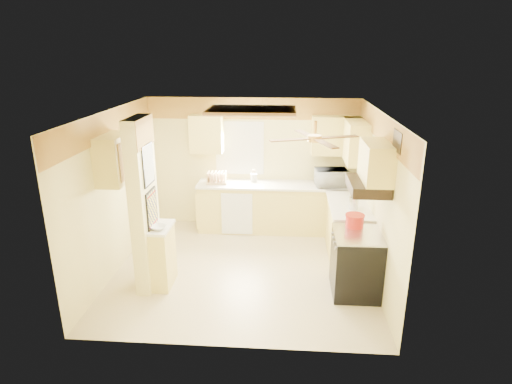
# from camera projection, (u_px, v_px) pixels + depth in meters

# --- Properties ---
(floor) EXTENTS (4.00, 4.00, 0.00)m
(floor) POSITION_uv_depth(u_px,v_px,m) (244.00, 269.00, 6.87)
(floor) COLOR #CBB98C
(floor) RESTS_ON ground
(ceiling) EXTENTS (4.00, 4.00, 0.00)m
(ceiling) POSITION_uv_depth(u_px,v_px,m) (242.00, 112.00, 6.07)
(ceiling) COLOR white
(ceiling) RESTS_ON wall_back
(wall_back) EXTENTS (4.00, 0.00, 4.00)m
(wall_back) POSITION_uv_depth(u_px,v_px,m) (253.00, 163.00, 8.26)
(wall_back) COLOR #ECDE90
(wall_back) RESTS_ON floor
(wall_front) EXTENTS (4.00, 0.00, 4.00)m
(wall_front) POSITION_uv_depth(u_px,v_px,m) (225.00, 252.00, 4.67)
(wall_front) COLOR #ECDE90
(wall_front) RESTS_ON floor
(wall_left) EXTENTS (0.00, 3.80, 3.80)m
(wall_left) POSITION_uv_depth(u_px,v_px,m) (114.00, 192.00, 6.61)
(wall_left) COLOR #ECDE90
(wall_left) RESTS_ON floor
(wall_right) EXTENTS (0.00, 3.80, 3.80)m
(wall_right) POSITION_uv_depth(u_px,v_px,m) (377.00, 199.00, 6.33)
(wall_right) COLOR #ECDE90
(wall_right) RESTS_ON floor
(wallpaper_border) EXTENTS (4.00, 0.02, 0.40)m
(wallpaper_border) POSITION_uv_depth(u_px,v_px,m) (253.00, 109.00, 7.91)
(wallpaper_border) COLOR gold
(wallpaper_border) RESTS_ON wall_back
(partition_column) EXTENTS (0.20, 0.70, 2.50)m
(partition_column) POSITION_uv_depth(u_px,v_px,m) (144.00, 206.00, 6.04)
(partition_column) COLOR #ECDE90
(partition_column) RESTS_ON floor
(partition_ledge) EXTENTS (0.25, 0.55, 0.90)m
(partition_ledge) POSITION_uv_depth(u_px,v_px,m) (163.00, 257.00, 6.28)
(partition_ledge) COLOR #F4DF74
(partition_ledge) RESTS_ON floor
(ledge_top) EXTENTS (0.28, 0.58, 0.04)m
(ledge_top) POSITION_uv_depth(u_px,v_px,m) (161.00, 228.00, 6.13)
(ledge_top) COLOR white
(ledge_top) RESTS_ON partition_ledge
(lower_cabinets_back) EXTENTS (3.00, 0.60, 0.90)m
(lower_cabinets_back) POSITION_uv_depth(u_px,v_px,m) (278.00, 208.00, 8.20)
(lower_cabinets_back) COLOR #F4DF74
(lower_cabinets_back) RESTS_ON floor
(lower_cabinets_right) EXTENTS (0.60, 1.40, 0.90)m
(lower_cabinets_right) POSITION_uv_depth(u_px,v_px,m) (347.00, 231.00, 7.17)
(lower_cabinets_right) COLOR #F4DF74
(lower_cabinets_right) RESTS_ON floor
(countertop_back) EXTENTS (3.04, 0.64, 0.04)m
(countertop_back) POSITION_uv_depth(u_px,v_px,m) (278.00, 185.00, 8.04)
(countertop_back) COLOR white
(countertop_back) RESTS_ON lower_cabinets_back
(countertop_right) EXTENTS (0.64, 1.44, 0.04)m
(countertop_right) POSITION_uv_depth(u_px,v_px,m) (349.00, 205.00, 7.02)
(countertop_right) COLOR white
(countertop_right) RESTS_ON lower_cabinets_right
(dishwasher_panel) EXTENTS (0.58, 0.02, 0.80)m
(dishwasher_panel) POSITION_uv_depth(u_px,v_px,m) (237.00, 214.00, 7.96)
(dishwasher_panel) COLOR white
(dishwasher_panel) RESTS_ON lower_cabinets_back
(window) EXTENTS (0.92, 0.02, 1.02)m
(window) POSITION_uv_depth(u_px,v_px,m) (240.00, 148.00, 8.17)
(window) COLOR white
(window) RESTS_ON wall_back
(upper_cab_back_left) EXTENTS (0.60, 0.35, 0.70)m
(upper_cab_back_left) POSITION_uv_depth(u_px,v_px,m) (207.00, 134.00, 7.97)
(upper_cab_back_left) COLOR #F4DF74
(upper_cab_back_left) RESTS_ON wall_back
(upper_cab_back_right) EXTENTS (0.90, 0.35, 0.70)m
(upper_cab_back_right) POSITION_uv_depth(u_px,v_px,m) (336.00, 136.00, 7.80)
(upper_cab_back_right) COLOR #F4DF74
(upper_cab_back_right) RESTS_ON wall_back
(upper_cab_right) EXTENTS (0.35, 1.00, 0.70)m
(upper_cab_right) POSITION_uv_depth(u_px,v_px,m) (356.00, 141.00, 7.33)
(upper_cab_right) COLOR #F4DF74
(upper_cab_right) RESTS_ON wall_right
(upper_cab_left_wall) EXTENTS (0.35, 0.75, 0.70)m
(upper_cab_left_wall) POSITION_uv_depth(u_px,v_px,m) (115.00, 159.00, 6.17)
(upper_cab_left_wall) COLOR #F4DF74
(upper_cab_left_wall) RESTS_ON wall_left
(upper_cab_over_stove) EXTENTS (0.35, 0.76, 0.52)m
(upper_cab_over_stove) POSITION_uv_depth(u_px,v_px,m) (376.00, 162.00, 5.60)
(upper_cab_over_stove) COLOR #F4DF74
(upper_cab_over_stove) RESTS_ON wall_right
(stove) EXTENTS (0.68, 0.77, 0.92)m
(stove) POSITION_uv_depth(u_px,v_px,m) (356.00, 263.00, 6.09)
(stove) COLOR black
(stove) RESTS_ON floor
(range_hood) EXTENTS (0.50, 0.76, 0.14)m
(range_hood) POSITION_uv_depth(u_px,v_px,m) (368.00, 186.00, 5.71)
(range_hood) COLOR black
(range_hood) RESTS_ON upper_cab_over_stove
(poster_menu) EXTENTS (0.02, 0.42, 0.57)m
(poster_menu) POSITION_uv_depth(u_px,v_px,m) (148.00, 165.00, 5.84)
(poster_menu) COLOR black
(poster_menu) RESTS_ON partition_column
(poster_nashville) EXTENTS (0.02, 0.42, 0.57)m
(poster_nashville) POSITION_uv_depth(u_px,v_px,m) (152.00, 209.00, 6.05)
(poster_nashville) COLOR black
(poster_nashville) RESTS_ON partition_column
(ceiling_light_panel) EXTENTS (1.35, 0.95, 0.06)m
(ceiling_light_panel) POSITION_uv_depth(u_px,v_px,m) (252.00, 111.00, 6.55)
(ceiling_light_panel) COLOR brown
(ceiling_light_panel) RESTS_ON ceiling
(ceiling_fan) EXTENTS (1.15, 1.15, 0.26)m
(ceiling_fan) POSITION_uv_depth(u_px,v_px,m) (315.00, 138.00, 5.41)
(ceiling_fan) COLOR gold
(ceiling_fan) RESTS_ON ceiling
(vent_grate) EXTENTS (0.02, 0.40, 0.25)m
(vent_grate) POSITION_uv_depth(u_px,v_px,m) (398.00, 141.00, 5.15)
(vent_grate) COLOR black
(vent_grate) RESTS_ON wall_right
(microwave) EXTENTS (0.61, 0.45, 0.32)m
(microwave) POSITION_uv_depth(u_px,v_px,m) (331.00, 177.00, 7.90)
(microwave) COLOR white
(microwave) RESTS_ON countertop_back
(bowl) EXTENTS (0.28, 0.28, 0.05)m
(bowl) POSITION_uv_depth(u_px,v_px,m) (159.00, 228.00, 6.02)
(bowl) COLOR white
(bowl) RESTS_ON ledge_top
(dutch_oven) EXTENTS (0.28, 0.28, 0.18)m
(dutch_oven) POSITION_uv_depth(u_px,v_px,m) (355.00, 221.00, 6.15)
(dutch_oven) COLOR red
(dutch_oven) RESTS_ON stove
(kettle) EXTENTS (0.15, 0.15, 0.23)m
(kettle) POSITION_uv_depth(u_px,v_px,m) (354.00, 203.00, 6.76)
(kettle) COLOR silver
(kettle) RESTS_ON countertop_right
(dish_rack) EXTENTS (0.40, 0.32, 0.22)m
(dish_rack) POSITION_uv_depth(u_px,v_px,m) (217.00, 179.00, 8.06)
(dish_rack) COLOR tan
(dish_rack) RESTS_ON countertop_back
(utensil_crock) EXTENTS (0.12, 0.12, 0.24)m
(utensil_crock) POSITION_uv_depth(u_px,v_px,m) (254.00, 178.00, 8.15)
(utensil_crock) COLOR white
(utensil_crock) RESTS_ON countertop_back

